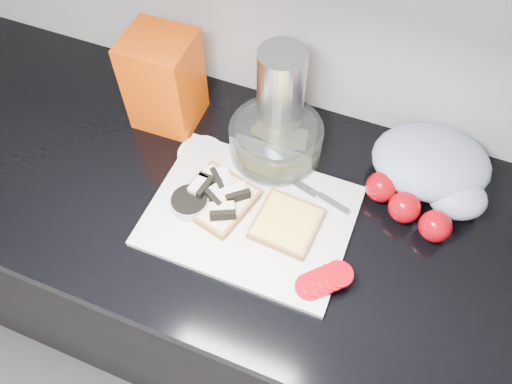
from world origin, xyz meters
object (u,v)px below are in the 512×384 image
cutting_board (250,216)px  bread_bag (164,81)px  glass_bowl (276,142)px  steel_canister (280,98)px

cutting_board → bread_bag: size_ratio=1.83×
glass_bowl → steel_canister: 0.09m
steel_canister → cutting_board: bearing=-84.1°
glass_bowl → bread_bag: 0.28m
cutting_board → bread_bag: (-0.28, 0.19, 0.10)m
cutting_board → steel_canister: bearing=95.9°
glass_bowl → bread_bag: bearing=176.7°
cutting_board → steel_canister: steel_canister is taller
cutting_board → steel_canister: 0.25m
glass_bowl → steel_canister: (-0.01, 0.05, 0.08)m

